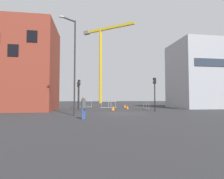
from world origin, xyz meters
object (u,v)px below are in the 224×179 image
traffic_cone_orange (125,106)px  traffic_cone_on_verge (113,108)px  traffic_light_verge (78,91)px  traffic_light_far (155,89)px  traffic_light_island (79,90)px  traffic_cone_striped (127,107)px  pedestrian_walking (83,106)px  streetlamp_tall (73,60)px  construction_crane (102,53)px

traffic_cone_orange → traffic_cone_on_verge: bearing=-114.5°
traffic_light_verge → traffic_cone_orange: size_ratio=7.23×
traffic_cone_orange → traffic_light_far: bearing=-79.3°
traffic_light_island → traffic_cone_orange: traffic_light_island is taller
traffic_cone_orange → traffic_light_verge: bearing=-166.4°
traffic_light_far → traffic_cone_striped: (-2.15, 4.76, -2.39)m
traffic_light_island → traffic_cone_on_verge: size_ratio=6.51×
traffic_light_verge → traffic_cone_on_verge: size_ratio=6.59×
traffic_light_island → pedestrian_walking: 9.89m
traffic_light_island → traffic_light_far: size_ratio=0.99×
traffic_light_far → traffic_cone_on_verge: 5.64m
streetlamp_tall → traffic_light_island: streetlamp_tall is taller
traffic_light_verge → traffic_cone_on_verge: traffic_light_verge is taller
traffic_light_far → traffic_cone_on_verge: traffic_light_far is taller
traffic_cone_on_verge → streetlamp_tall: bearing=-125.8°
streetlamp_tall → traffic_cone_on_verge: streetlamp_tall is taller
traffic_cone_on_verge → traffic_cone_orange: bearing=65.5°
traffic_cone_orange → traffic_cone_striped: traffic_cone_striped is taller
traffic_light_verge → traffic_cone_striped: 7.64m
construction_crane → traffic_light_island: 36.89m
pedestrian_walking → traffic_cone_orange: 16.58m
traffic_light_far → traffic_cone_striped: bearing=114.3°
traffic_light_far → pedestrian_walking: (-8.10, -6.55, -1.68)m
construction_crane → traffic_light_verge: (-6.03, -30.12, -13.46)m
construction_crane → traffic_cone_on_verge: (-1.53, -34.73, -15.83)m
construction_crane → pedestrian_walking: construction_crane is taller
traffic_light_island → pedestrian_walking: traffic_light_island is taller
traffic_light_far → traffic_cone_striped: traffic_light_far is taller
traffic_light_far → pedestrian_walking: size_ratio=2.37×
traffic_cone_orange → pedestrian_walking: bearing=-112.9°
construction_crane → traffic_cone_orange: construction_crane is taller
traffic_light_verge → traffic_cone_orange: 8.01m
traffic_cone_on_verge → traffic_light_island: bearing=168.3°
pedestrian_walking → traffic_cone_on_verge: pedestrian_walking is taller
traffic_light_island → traffic_light_far: traffic_light_far is taller
construction_crane → traffic_light_verge: 33.54m
traffic_cone_on_verge → traffic_cone_striped: bearing=45.5°
traffic_cone_on_verge → traffic_cone_orange: 7.05m
construction_crane → traffic_light_island: (-5.75, -33.85, -13.49)m
traffic_light_verge → traffic_cone_on_verge: (4.51, -4.61, -2.37)m
traffic_light_island → traffic_cone_on_verge: (4.22, -0.88, -2.34)m
pedestrian_walking → traffic_light_island: bearing=94.1°
streetlamp_tall → traffic_light_island: bearing=87.9°
traffic_light_verge → traffic_cone_striped: bearing=-17.2°
traffic_light_island → traffic_light_verge: 3.74m
streetlamp_tall → traffic_light_island: size_ratio=2.19×
traffic_cone_on_verge → pedestrian_walking: bearing=-111.7°
traffic_cone_on_verge → traffic_light_far: bearing=-26.7°
streetlamp_tall → pedestrian_walking: (0.96, -2.62, -3.94)m
traffic_light_far → traffic_cone_orange: traffic_light_far is taller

